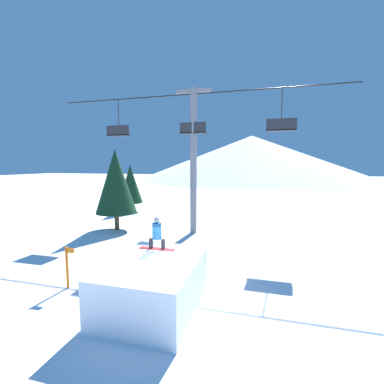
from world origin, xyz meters
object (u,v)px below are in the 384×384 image
snow_ramp (155,284)px  trail_marker (67,266)px  pine_tree_near (116,181)px  snowboarder (157,233)px

snow_ramp → trail_marker: (-3.79, 0.34, 0.08)m
snow_ramp → pine_tree_near: (-6.82, 8.94, 2.79)m
snow_ramp → snowboarder: bearing=107.8°
pine_tree_near → trail_marker: pine_tree_near is taller
snowboarder → trail_marker: snowboarder is taller
snow_ramp → trail_marker: bearing=174.8°
snow_ramp → pine_tree_near: bearing=127.3°
trail_marker → snow_ramp: bearing=-5.2°
snowboarder → pine_tree_near: (-6.46, 7.81, 1.38)m
snow_ramp → snowboarder: (-0.36, 1.12, 1.41)m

